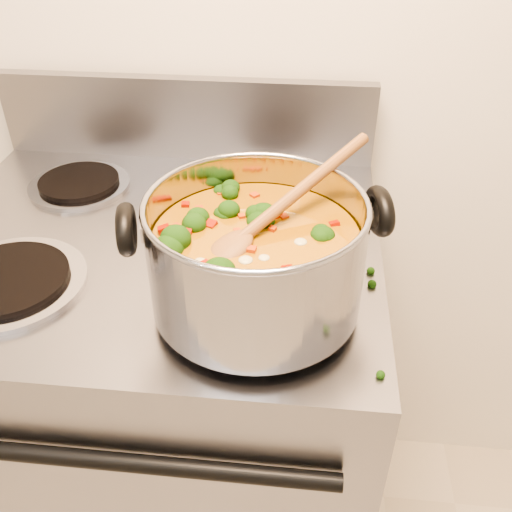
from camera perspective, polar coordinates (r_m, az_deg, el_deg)
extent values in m
cube|color=gray|center=(1.25, -8.04, -15.72)|extent=(0.74, 0.64, 0.92)
cube|color=gray|center=(1.16, -7.01, 13.54)|extent=(0.74, 0.03, 0.16)
cylinder|color=black|center=(0.80, -15.65, -19.03)|extent=(0.62, 0.02, 0.02)
cylinder|color=#A5A5AD|center=(0.90, -23.50, -2.49)|extent=(0.22, 0.22, 0.01)
cylinder|color=black|center=(0.89, -23.62, -2.08)|extent=(0.17, 0.17, 0.01)
cylinder|color=#A5A5AD|center=(0.79, -0.79, -4.36)|extent=(0.22, 0.22, 0.01)
cylinder|color=black|center=(0.79, -0.79, -3.91)|extent=(0.17, 0.17, 0.01)
cylinder|color=#A5A5AD|center=(1.11, -17.22, 6.75)|extent=(0.18, 0.18, 0.01)
cylinder|color=black|center=(1.11, -17.29, 7.11)|extent=(0.15, 0.15, 0.01)
cylinder|color=#A5A5AD|center=(1.03, 1.09, 6.09)|extent=(0.18, 0.18, 0.01)
cylinder|color=black|center=(1.03, 1.09, 6.47)|extent=(0.15, 0.15, 0.01)
cylinder|color=#97979F|center=(0.73, 0.00, 0.15)|extent=(0.28, 0.28, 0.15)
torus|color=#97979F|center=(0.69, 0.00, 5.18)|extent=(0.28, 0.28, 0.01)
cylinder|color=#93610D|center=(0.74, 0.00, -1.19)|extent=(0.26, 0.26, 0.11)
torus|color=black|center=(0.70, -12.82, 2.62)|extent=(0.04, 0.08, 0.08)
torus|color=black|center=(0.73, 12.23, 4.43)|extent=(0.04, 0.08, 0.08)
ellipsoid|color=black|center=(0.75, 3.68, 4.03)|extent=(0.04, 0.04, 0.03)
ellipsoid|color=black|center=(0.74, -4.94, 3.91)|extent=(0.04, 0.04, 0.03)
ellipsoid|color=black|center=(0.77, -1.97, 5.19)|extent=(0.04, 0.04, 0.03)
ellipsoid|color=black|center=(0.72, -1.99, 2.98)|extent=(0.04, 0.04, 0.03)
ellipsoid|color=black|center=(0.71, 5.97, 2.04)|extent=(0.04, 0.04, 0.03)
ellipsoid|color=black|center=(0.73, -7.74, 3.09)|extent=(0.04, 0.04, 0.03)
ellipsoid|color=black|center=(0.66, -5.17, -1.12)|extent=(0.04, 0.04, 0.03)
ellipsoid|color=#982005|center=(0.72, 9.00, 2.50)|extent=(0.01, 0.01, 0.01)
ellipsoid|color=#982005|center=(0.77, 2.19, 4.99)|extent=(0.01, 0.01, 0.01)
ellipsoid|color=#982005|center=(0.70, 9.12, 0.95)|extent=(0.01, 0.01, 0.01)
ellipsoid|color=#982005|center=(0.71, -8.93, 2.02)|extent=(0.01, 0.01, 0.01)
ellipsoid|color=#982005|center=(0.77, -4.17, 5.31)|extent=(0.01, 0.01, 0.01)
ellipsoid|color=#982005|center=(0.74, -1.93, 3.67)|extent=(0.01, 0.01, 0.01)
ellipsoid|color=#982005|center=(0.69, 1.25, 1.40)|extent=(0.01, 0.01, 0.01)
ellipsoid|color=#982005|center=(0.79, 1.76, 6.06)|extent=(0.01, 0.01, 0.01)
ellipsoid|color=#982005|center=(0.78, 2.70, 5.81)|extent=(0.01, 0.01, 0.01)
ellipsoid|color=#982005|center=(0.68, 6.37, 0.12)|extent=(0.01, 0.01, 0.01)
ellipsoid|color=#982005|center=(0.78, -4.28, 5.49)|extent=(0.01, 0.01, 0.01)
ellipsoid|color=#A63209|center=(0.73, -1.45, 3.33)|extent=(0.01, 0.01, 0.01)
ellipsoid|color=#A63209|center=(0.69, -3.44, 1.03)|extent=(0.01, 0.01, 0.01)
ellipsoid|color=#A63209|center=(0.67, 4.72, -0.45)|extent=(0.01, 0.01, 0.01)
ellipsoid|color=#A63209|center=(0.79, -2.05, 6.19)|extent=(0.01, 0.01, 0.01)
ellipsoid|color=#A63209|center=(0.66, 7.10, -1.15)|extent=(0.01, 0.01, 0.01)
ellipsoid|color=#A63209|center=(0.76, -6.87, 4.53)|extent=(0.01, 0.01, 0.01)
ellipsoid|color=#A63209|center=(0.71, 6.53, 2.00)|extent=(0.01, 0.01, 0.01)
ellipsoid|color=#A63209|center=(0.65, 4.41, -1.38)|extent=(0.01, 0.01, 0.01)
ellipsoid|color=#A63209|center=(0.62, -0.66, -3.78)|extent=(0.01, 0.01, 0.01)
ellipsoid|color=#A63209|center=(0.77, -2.66, 5.09)|extent=(0.01, 0.01, 0.01)
ellipsoid|color=#A63209|center=(0.68, -6.26, 0.34)|extent=(0.01, 0.01, 0.01)
ellipsoid|color=tan|center=(0.73, -3.26, 3.17)|extent=(0.02, 0.02, 0.01)
ellipsoid|color=tan|center=(0.76, 7.06, 4.32)|extent=(0.02, 0.02, 0.01)
ellipsoid|color=tan|center=(0.78, -4.32, 5.65)|extent=(0.02, 0.02, 0.01)
ellipsoid|color=tan|center=(0.75, 1.29, 4.43)|extent=(0.02, 0.02, 0.01)
ellipsoid|color=tan|center=(0.63, -2.06, -2.72)|extent=(0.02, 0.02, 0.01)
ellipsoid|color=brown|center=(0.69, -2.77, 0.68)|extent=(0.08, 0.09, 0.04)
cylinder|color=brown|center=(0.74, 4.49, 6.60)|extent=(0.18, 0.20, 0.08)
ellipsoid|color=black|center=(0.82, -13.28, -4.03)|extent=(0.01, 0.01, 0.01)
ellipsoid|color=black|center=(0.70, 9.24, -11.49)|extent=(0.01, 0.01, 0.01)
ellipsoid|color=black|center=(0.87, 11.36, -1.03)|extent=(0.01, 0.01, 0.01)
ellipsoid|color=black|center=(0.84, -12.98, -2.82)|extent=(0.01, 0.01, 0.01)
ellipsoid|color=black|center=(0.91, -3.71, 1.31)|extent=(0.01, 0.01, 0.01)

